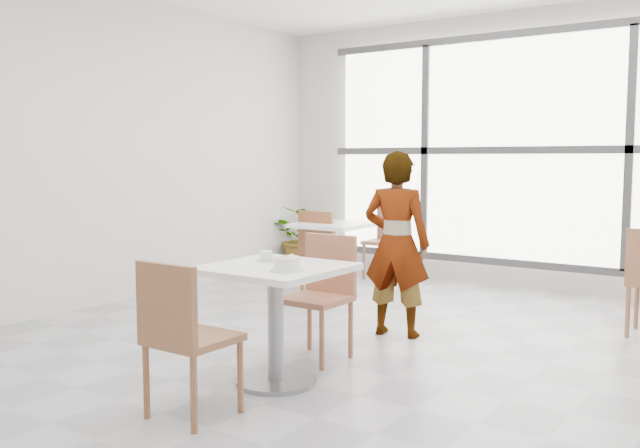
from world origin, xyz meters
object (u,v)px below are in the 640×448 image
Objects in this scene: main_table at (275,301)px; bg_table_left at (333,248)px; person at (397,244)px; plant_left at (303,237)px; chair_near at (182,329)px; coffee_cup at (266,257)px; bg_chair_left_far at (389,236)px; chair_far at (322,288)px; oatmeal_bowl at (287,263)px; bg_chair_left_near at (322,246)px.

bg_table_left is at bearing 116.48° from main_table.
plant_left is (-2.58, 2.27, -0.33)m from person.
coffee_cup is (-0.13, 0.87, 0.28)m from chair_near.
chair_near is 1.00× the size of bg_chair_left_far.
bg_chair_left_far reaches higher than main_table.
bg_chair_left_far is (-1.21, 3.14, 0.00)m from chair_far.
oatmeal_bowl is 1.32× the size of coffee_cup.
person reaches higher than chair_near.
main_table is at bearing -92.17° from chair_near.
chair_far is 1.08× the size of plant_left.
main_table is at bearing -70.99° from bg_chair_left_far.
chair_far is 4.14× the size of oatmeal_bowl.
bg_chair_left_far is at bearing 91.89° from bg_table_left.
oatmeal_bowl is at bearing 83.94° from person.
chair_far is 0.85m from oatmeal_bowl.
plant_left is (-2.37, 3.63, -0.38)m from coffee_cup.
plant_left is (-2.53, 3.74, -0.12)m from main_table.
bg_table_left is (-1.26, 2.53, -0.04)m from main_table.
bg_chair_left_near is (-0.16, 0.03, 0.01)m from bg_table_left.
main_table is 1.49m from person.
coffee_cup is 1.38m from person.
bg_chair_left_near reaches higher than oatmeal_bowl.
person is 1.71m from bg_table_left.
chair_far is 0.59× the size of person.
coffee_cup is at bearing 147.02° from oatmeal_bowl.
plant_left is at bearing 136.37° from bg_table_left.
plant_left is (-1.26, 1.21, -0.08)m from bg_table_left.
person reaches higher than coffee_cup.
bg_chair_left_near is at bearing 170.70° from bg_table_left.
chair_near is at bearing -81.67° from coffee_cup.
person reaches higher than chair_far.
coffee_cup is at bearing -65.54° from bg_table_left.
coffee_cup is 0.11× the size of person.
chair_far and bg_chair_left_near have the same top height.
bg_chair_left_far is (-1.48, 3.89, -0.29)m from oatmeal_bowl.
person is 2.69m from bg_chair_left_far.
person reaches higher than oatmeal_bowl.
oatmeal_bowl is 0.14× the size of person.
coffee_cup reaches higher than main_table.
person is at bearing -38.86° from bg_table_left.
chair_near and bg_chair_left_far have the same top height.
bg_table_left is 1.25m from bg_chair_left_far.
chair_far reaches higher than coffee_cup.
oatmeal_bowl is 0.28× the size of bg_table_left.
chair_near is at bearing 77.24° from person.
chair_near and bg_chair_left_near have the same top height.
bg_chair_left_far is at bearing -95.58° from bg_chair_left_near.
coffee_cup is at bearing -81.67° from chair_near.
bg_chair_left_far is 1.23m from plant_left.
main_table is at bearing -33.51° from coffee_cup.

